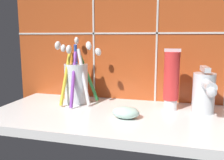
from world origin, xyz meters
TOP-DOWN VIEW (x-y plane):
  - sink_counter at (0.00, 0.00)cm, footprint 74.53×30.09cm
  - tile_wall_backsplash at (0.01, 15.29)cm, footprint 84.53×1.72cm
  - toothbrush_cup at (-19.38, 6.88)cm, footprint 12.94×14.47cm
  - toothpaste_tube at (6.52, 6.98)cm, footprint 4.08×3.88cm
  - sink_faucet at (14.41, 5.74)cm, footprint 5.35×11.72cm
  - soap_bar at (-3.09, -2.73)cm, footprint 6.35×4.99cm

SIDE VIEW (x-z plane):
  - sink_counter at x=0.00cm, z-range 0.00..2.00cm
  - soap_bar at x=-3.09cm, z-range 2.00..4.68cm
  - sink_faucet at x=14.41cm, z-range 1.78..13.20cm
  - toothbrush_cup at x=-19.38cm, z-range -0.99..17.62cm
  - toothpaste_tube at x=6.52cm, z-range 1.96..17.55cm
  - tile_wall_backsplash at x=0.01cm, z-range 0.01..56.46cm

